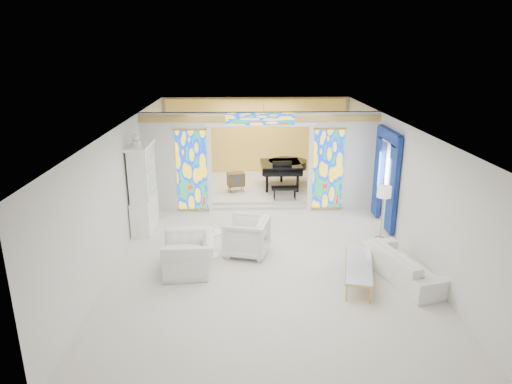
{
  "coord_description": "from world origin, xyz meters",
  "views": [
    {
      "loc": [
        -0.53,
        -11.22,
        4.82
      ],
      "look_at": [
        -0.18,
        0.2,
        1.15
      ],
      "focal_mm": 32.0,
      "sensor_mm": 36.0,
      "label": 1
    }
  ],
  "objects_px": {
    "china_cabinet": "(143,188)",
    "sofa": "(404,264)",
    "armchair_left": "(189,254)",
    "grand_piano": "(284,166)",
    "coffee_table": "(359,266)",
    "armchair_right": "(246,237)",
    "tv_console": "(236,179)"
  },
  "relations": [
    {
      "from": "armchair_left",
      "to": "tv_console",
      "type": "bearing_deg",
      "value": 164.83
    },
    {
      "from": "armchair_left",
      "to": "coffee_table",
      "type": "xyz_separation_m",
      "value": [
        3.66,
        -0.6,
        -0.04
      ]
    },
    {
      "from": "china_cabinet",
      "to": "sofa",
      "type": "relative_size",
      "value": 1.22
    },
    {
      "from": "armchair_right",
      "to": "grand_piano",
      "type": "height_order",
      "value": "grand_piano"
    },
    {
      "from": "armchair_left",
      "to": "grand_piano",
      "type": "height_order",
      "value": "grand_piano"
    },
    {
      "from": "china_cabinet",
      "to": "sofa",
      "type": "bearing_deg",
      "value": -26.14
    },
    {
      "from": "coffee_table",
      "to": "armchair_left",
      "type": "bearing_deg",
      "value": 170.73
    },
    {
      "from": "tv_console",
      "to": "china_cabinet",
      "type": "bearing_deg",
      "value": -145.78
    },
    {
      "from": "armchair_right",
      "to": "coffee_table",
      "type": "distance_m",
      "value": 2.77
    },
    {
      "from": "grand_piano",
      "to": "tv_console",
      "type": "relative_size",
      "value": 3.98
    },
    {
      "from": "grand_piano",
      "to": "tv_console",
      "type": "distance_m",
      "value": 1.78
    },
    {
      "from": "armchair_left",
      "to": "sofa",
      "type": "bearing_deg",
      "value": 79.74
    },
    {
      "from": "coffee_table",
      "to": "china_cabinet",
      "type": "bearing_deg",
      "value": 148.45
    },
    {
      "from": "armchair_left",
      "to": "armchair_right",
      "type": "distance_m",
      "value": 1.54
    },
    {
      "from": "china_cabinet",
      "to": "armchair_left",
      "type": "relative_size",
      "value": 2.13
    },
    {
      "from": "china_cabinet",
      "to": "tv_console",
      "type": "xyz_separation_m",
      "value": [
        2.47,
        2.72,
        -0.57
      ]
    },
    {
      "from": "coffee_table",
      "to": "grand_piano",
      "type": "xyz_separation_m",
      "value": [
        -1.02,
        6.5,
        0.5
      ]
    },
    {
      "from": "armchair_right",
      "to": "grand_piano",
      "type": "xyz_separation_m",
      "value": [
        1.35,
        5.06,
        0.42
      ]
    },
    {
      "from": "sofa",
      "to": "grand_piano",
      "type": "relative_size",
      "value": 0.87
    },
    {
      "from": "armchair_right",
      "to": "sofa",
      "type": "xyz_separation_m",
      "value": [
        3.4,
        -1.3,
        -0.13
      ]
    },
    {
      "from": "sofa",
      "to": "coffee_table",
      "type": "xyz_separation_m",
      "value": [
        -1.03,
        -0.13,
        0.05
      ]
    },
    {
      "from": "coffee_table",
      "to": "tv_console",
      "type": "relative_size",
      "value": 2.93
    },
    {
      "from": "armchair_left",
      "to": "armchair_right",
      "type": "relative_size",
      "value": 1.27
    },
    {
      "from": "china_cabinet",
      "to": "tv_console",
      "type": "relative_size",
      "value": 4.21
    },
    {
      "from": "armchair_left",
      "to": "grand_piano",
      "type": "relative_size",
      "value": 0.5
    },
    {
      "from": "armchair_right",
      "to": "grand_piano",
      "type": "relative_size",
      "value": 0.39
    },
    {
      "from": "armchair_right",
      "to": "tv_console",
      "type": "relative_size",
      "value": 1.55
    },
    {
      "from": "grand_piano",
      "to": "tv_console",
      "type": "bearing_deg",
      "value": -160.39
    },
    {
      "from": "china_cabinet",
      "to": "sofa",
      "type": "distance_m",
      "value": 6.92
    },
    {
      "from": "sofa",
      "to": "grand_piano",
      "type": "bearing_deg",
      "value": 2.07
    },
    {
      "from": "coffee_table",
      "to": "armchair_right",
      "type": "bearing_deg",
      "value": 148.87
    },
    {
      "from": "sofa",
      "to": "tv_console",
      "type": "bearing_deg",
      "value": 16.98
    }
  ]
}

